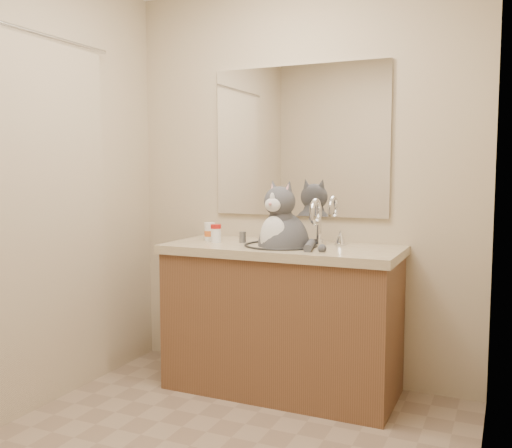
{
  "coord_description": "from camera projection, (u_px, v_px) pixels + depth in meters",
  "views": [
    {
      "loc": [
        1.18,
        -2.03,
        1.28
      ],
      "look_at": [
        -0.02,
        0.65,
        1.0
      ],
      "focal_mm": 40.0,
      "sensor_mm": 36.0,
      "label": 1
    }
  ],
  "objects": [
    {
      "name": "pill_bottle_redcap",
      "position": [
        216.0,
        233.0,
        3.37
      ],
      "size": [
        0.08,
        0.08,
        0.11
      ],
      "rotation": [
        0.0,
        0.0,
        0.24
      ],
      "color": "white",
      "rests_on": "vanity"
    },
    {
      "name": "vanity",
      "position": [
        282.0,
        315.0,
        3.28
      ],
      "size": [
        1.34,
        0.59,
        1.12
      ],
      "color": "brown",
      "rests_on": "ground"
    },
    {
      "name": "pill_bottle_orange",
      "position": [
        210.0,
        232.0,
        3.46
      ],
      "size": [
        0.08,
        0.08,
        0.11
      ],
      "rotation": [
        0.0,
        0.0,
        -0.36
      ],
      "color": "white",
      "rests_on": "vanity"
    },
    {
      "name": "grey_canister",
      "position": [
        243.0,
        237.0,
        3.37
      ],
      "size": [
        0.05,
        0.05,
        0.06
      ],
      "rotation": [
        0.0,
        0.0,
        0.27
      ],
      "color": "slate",
      "rests_on": "vanity"
    },
    {
      "name": "shower_curtain",
      "position": [
        26.0,
        219.0,
        2.87
      ],
      "size": [
        0.02,
        1.3,
        1.93
      ],
      "color": "beige",
      "rests_on": "ground"
    },
    {
      "name": "cat",
      "position": [
        283.0,
        241.0,
        3.23
      ],
      "size": [
        0.41,
        0.39,
        0.58
      ],
      "rotation": [
        0.0,
        0.0,
        -0.19
      ],
      "color": "#46464B",
      "rests_on": "vanity"
    },
    {
      "name": "room",
      "position": [
        196.0,
        189.0,
        2.34
      ],
      "size": [
        2.22,
        2.52,
        2.42
      ],
      "color": "gray",
      "rests_on": "ground"
    },
    {
      "name": "mirror",
      "position": [
        299.0,
        141.0,
        3.43
      ],
      "size": [
        1.1,
        0.02,
        0.9
      ],
      "primitive_type": "cube",
      "color": "white",
      "rests_on": "room"
    }
  ]
}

